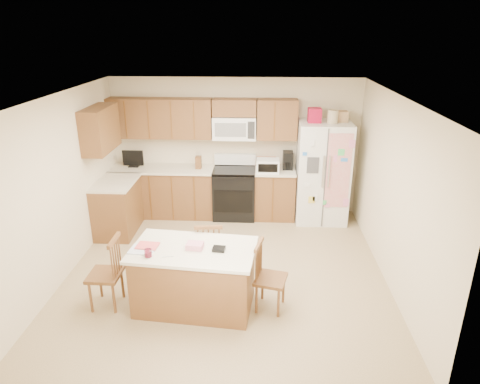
# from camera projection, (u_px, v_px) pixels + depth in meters

# --- Properties ---
(ground) EXTENTS (4.50, 4.50, 0.00)m
(ground) POSITION_uv_depth(u_px,v_px,m) (226.00, 270.00, 6.24)
(ground) COLOR olive
(ground) RESTS_ON ground
(room_shell) EXTENTS (4.60, 4.60, 2.52)m
(room_shell) POSITION_uv_depth(u_px,v_px,m) (225.00, 177.00, 5.72)
(room_shell) COLOR beige
(room_shell) RESTS_ON ground
(cabinetry) EXTENTS (3.36, 1.56, 2.15)m
(cabinetry) POSITION_uv_depth(u_px,v_px,m) (179.00, 171.00, 7.63)
(cabinetry) COLOR brown
(cabinetry) RESTS_ON ground
(stove) EXTENTS (0.76, 0.65, 1.13)m
(stove) POSITION_uv_depth(u_px,v_px,m) (234.00, 192.00, 7.88)
(stove) COLOR black
(stove) RESTS_ON ground
(refrigerator) EXTENTS (0.90, 0.79, 2.04)m
(refrigerator) POSITION_uv_depth(u_px,v_px,m) (322.00, 171.00, 7.58)
(refrigerator) COLOR white
(refrigerator) RESTS_ON ground
(island) EXTENTS (1.57, 1.02, 0.91)m
(island) POSITION_uv_depth(u_px,v_px,m) (194.00, 277.00, 5.31)
(island) COLOR brown
(island) RESTS_ON ground
(windsor_chair_left) EXTENTS (0.39, 0.41, 0.95)m
(windsor_chair_left) POSITION_uv_depth(u_px,v_px,m) (107.00, 274.00, 5.31)
(windsor_chair_left) COLOR brown
(windsor_chair_left) RESTS_ON ground
(windsor_chair_back) EXTENTS (0.42, 0.41, 0.90)m
(windsor_chair_back) POSITION_uv_depth(u_px,v_px,m) (209.00, 253.00, 5.85)
(windsor_chair_back) COLOR brown
(windsor_chair_back) RESTS_ON ground
(windsor_chair_right) EXTENTS (0.45, 0.46, 0.89)m
(windsor_chair_right) POSITION_uv_depth(u_px,v_px,m) (269.00, 278.00, 5.27)
(windsor_chair_right) COLOR brown
(windsor_chair_right) RESTS_ON ground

